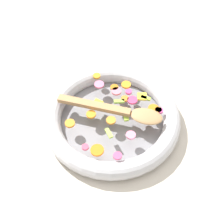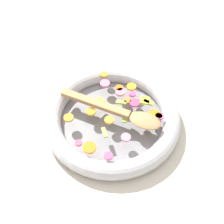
% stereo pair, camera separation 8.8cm
% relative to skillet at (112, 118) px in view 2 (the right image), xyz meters
% --- Properties ---
extents(ground_plane, '(4.00, 4.00, 0.00)m').
position_rel_skillet_xyz_m(ground_plane, '(0.00, 0.00, -0.02)').
color(ground_plane, beige).
extents(skillet, '(0.40, 0.40, 0.05)m').
position_rel_skillet_xyz_m(skillet, '(0.00, 0.00, 0.00)').
color(skillet, slate).
rests_on(skillet, ground_plane).
extents(chopped_vegetables, '(0.32, 0.28, 0.01)m').
position_rel_skillet_xyz_m(chopped_vegetables, '(0.01, -0.01, 0.03)').
color(chopped_vegetables, orange).
rests_on(chopped_vegetables, skillet).
extents(wooden_spoon, '(0.16, 0.29, 0.01)m').
position_rel_skillet_xyz_m(wooden_spoon, '(-0.01, -0.02, 0.04)').
color(wooden_spoon, '#A87F51').
rests_on(wooden_spoon, chopped_vegetables).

